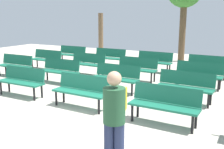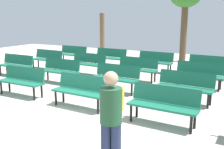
# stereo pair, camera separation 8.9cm
# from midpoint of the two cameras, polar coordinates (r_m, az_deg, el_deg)

# --- Properties ---
(ground_plane) EXTENTS (26.59, 26.59, 0.00)m
(ground_plane) POSITION_cam_midpoint_polar(r_m,az_deg,el_deg) (6.35, -14.72, -10.73)
(ground_plane) COLOR #B2A899
(bench_r0_c1) EXTENTS (1.60, 0.48, 0.87)m
(bench_r0_c1) POSITION_cam_midpoint_polar(r_m,az_deg,el_deg) (8.80, -18.18, -0.99)
(bench_r0_c1) COLOR #19664C
(bench_r0_c1) RESTS_ON ground_plane
(bench_r0_c2) EXTENTS (1.61, 0.53, 0.87)m
(bench_r0_c2) POSITION_cam_midpoint_polar(r_m,az_deg,el_deg) (7.32, -6.23, -3.07)
(bench_r0_c2) COLOR #19664C
(bench_r0_c2) RESTS_ON ground_plane
(bench_r0_c3) EXTENTS (1.61, 0.53, 0.87)m
(bench_r0_c3) POSITION_cam_midpoint_polar(r_m,az_deg,el_deg) (6.28, 11.23, -5.89)
(bench_r0_c3) COLOR #19664C
(bench_r0_c3) RESTS_ON ground_plane
(bench_r1_c0) EXTENTS (1.61, 0.50, 0.87)m
(bench_r1_c0) POSITION_cam_midpoint_polar(r_m,az_deg,el_deg) (11.69, -19.39, 2.13)
(bench_r1_c0) COLOR #19664C
(bench_r1_c0) RESTS_ON ground_plane
(bench_r1_c1) EXTENTS (1.61, 0.51, 0.87)m
(bench_r1_c1) POSITION_cam_midpoint_polar(r_m,az_deg,el_deg) (10.10, -10.66, 1.09)
(bench_r1_c1) COLOR #19664C
(bench_r1_c1) RESTS_ON ground_plane
(bench_r1_c2) EXTENTS (1.62, 0.54, 0.87)m
(bench_r1_c2) POSITION_cam_midpoint_polar(r_m,az_deg,el_deg) (8.80, 1.13, -0.35)
(bench_r1_c2) COLOR #19664C
(bench_r1_c2) RESTS_ON ground_plane
(bench_r1_c3) EXTENTS (1.62, 0.55, 0.87)m
(bench_r1_c3) POSITION_cam_midpoint_polar(r_m,az_deg,el_deg) (7.97, 15.51, -2.18)
(bench_r1_c3) COLOR #19664C
(bench_r1_c3) RESTS_ON ground_plane
(bench_r2_c0) EXTENTS (1.62, 0.55, 0.87)m
(bench_r2_c0) POSITION_cam_midpoint_polar(r_m,az_deg,el_deg) (12.91, -13.31, 3.41)
(bench_r2_c0) COLOR #19664C
(bench_r2_c0) RESTS_ON ground_plane
(bench_r2_c1) EXTENTS (1.61, 0.51, 0.87)m
(bench_r2_c1) POSITION_cam_midpoint_polar(r_m,az_deg,el_deg) (11.47, -4.86, 2.60)
(bench_r2_c1) COLOR #19664C
(bench_r2_c1) RESTS_ON ground_plane
(bench_r2_c2) EXTENTS (1.61, 0.52, 0.87)m
(bench_r2_c2) POSITION_cam_midpoint_polar(r_m,az_deg,el_deg) (10.36, 5.56, 1.53)
(bench_r2_c2) COLOR #19664C
(bench_r2_c2) RESTS_ON ground_plane
(bench_r2_c3) EXTENTS (1.61, 0.53, 0.87)m
(bench_r2_c3) POSITION_cam_midpoint_polar(r_m,az_deg,el_deg) (9.73, 18.18, 0.25)
(bench_r2_c3) COLOR #19664C
(bench_r2_c3) RESTS_ON ground_plane
(bench_r3_c0) EXTENTS (1.61, 0.52, 0.87)m
(bench_r3_c0) POSITION_cam_midpoint_polar(r_m,az_deg,el_deg) (14.30, -8.15, 4.47)
(bench_r3_c0) COLOR #19664C
(bench_r3_c0) RESTS_ON ground_plane
(bench_r3_c1) EXTENTS (1.60, 0.49, 0.87)m
(bench_r3_c1) POSITION_cam_midpoint_polar(r_m,az_deg,el_deg) (13.04, -0.17, 3.83)
(bench_r3_c1) COLOR #19664C
(bench_r3_c1) RESTS_ON ground_plane
(bench_r3_c2) EXTENTS (1.62, 0.56, 0.87)m
(bench_r3_c2) POSITION_cam_midpoint_polar(r_m,az_deg,el_deg) (12.04, 9.26, 2.95)
(bench_r3_c2) COLOR #19664C
(bench_r3_c2) RESTS_ON ground_plane
(bench_r3_c3) EXTENTS (1.62, 0.57, 0.87)m
(bench_r3_c3) POSITION_cam_midpoint_polar(r_m,az_deg,el_deg) (11.43, 19.92, 1.86)
(bench_r3_c3) COLOR #19664C
(bench_r3_c3) RESTS_ON ground_plane
(tree_1) EXTENTS (0.30, 0.30, 2.59)m
(tree_1) POSITION_cam_midpoint_polar(r_m,az_deg,el_deg) (17.38, -1.94, 8.60)
(tree_1) COLOR brown
(tree_1) RESTS_ON ground_plane
(visitor_with_backpack) EXTENTS (0.44, 0.58, 1.65)m
(visitor_with_backpack) POSITION_cam_midpoint_polar(r_m,az_deg,el_deg) (4.17, 0.50, -8.85)
(visitor_with_backpack) COLOR navy
(visitor_with_backpack) RESTS_ON ground_plane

